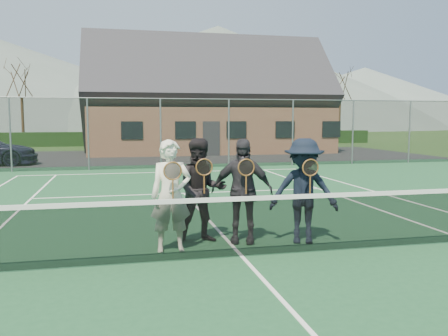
{
  "coord_description": "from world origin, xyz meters",
  "views": [
    {
      "loc": [
        -1.86,
        -6.92,
        2.15
      ],
      "look_at": [
        0.06,
        1.5,
        1.25
      ],
      "focal_mm": 38.0,
      "sensor_mm": 36.0,
      "label": 1
    }
  ],
  "objects_px": {
    "clubhouse": "(207,90)",
    "player_a": "(171,196)",
    "tennis_net": "(242,224)",
    "player_b": "(201,190)",
    "player_c": "(242,191)",
    "player_d": "(304,191)"
  },
  "relations": [
    {
      "from": "player_b",
      "to": "player_d",
      "type": "relative_size",
      "value": 1.0
    },
    {
      "from": "tennis_net",
      "to": "player_d",
      "type": "height_order",
      "value": "player_d"
    },
    {
      "from": "player_a",
      "to": "player_c",
      "type": "height_order",
      "value": "same"
    },
    {
      "from": "player_c",
      "to": "player_d",
      "type": "bearing_deg",
      "value": -14.38
    },
    {
      "from": "player_d",
      "to": "tennis_net",
      "type": "bearing_deg",
      "value": -154.95
    },
    {
      "from": "tennis_net",
      "to": "player_a",
      "type": "bearing_deg",
      "value": 150.36
    },
    {
      "from": "tennis_net",
      "to": "player_b",
      "type": "distance_m",
      "value": 1.19
    },
    {
      "from": "player_a",
      "to": "player_c",
      "type": "bearing_deg",
      "value": 11.81
    },
    {
      "from": "tennis_net",
      "to": "player_c",
      "type": "bearing_deg",
      "value": 75.28
    },
    {
      "from": "clubhouse",
      "to": "player_a",
      "type": "height_order",
      "value": "clubhouse"
    },
    {
      "from": "clubhouse",
      "to": "player_b",
      "type": "relative_size",
      "value": 8.67
    },
    {
      "from": "clubhouse",
      "to": "player_c",
      "type": "bearing_deg",
      "value": -99.27
    },
    {
      "from": "clubhouse",
      "to": "player_d",
      "type": "xyz_separation_m",
      "value": [
        -2.76,
        -23.42,
        -3.07
      ]
    },
    {
      "from": "player_c",
      "to": "player_d",
      "type": "distance_m",
      "value": 1.06
    },
    {
      "from": "clubhouse",
      "to": "player_b",
      "type": "bearing_deg",
      "value": -100.96
    },
    {
      "from": "player_b",
      "to": "tennis_net",
      "type": "bearing_deg",
      "value": -66.58
    },
    {
      "from": "clubhouse",
      "to": "player_b",
      "type": "height_order",
      "value": "clubhouse"
    },
    {
      "from": "tennis_net",
      "to": "player_b",
      "type": "relative_size",
      "value": 6.49
    },
    {
      "from": "player_b",
      "to": "player_d",
      "type": "bearing_deg",
      "value": -15.0
    },
    {
      "from": "player_b",
      "to": "player_c",
      "type": "distance_m",
      "value": 0.7
    },
    {
      "from": "player_c",
      "to": "player_a",
      "type": "bearing_deg",
      "value": -168.19
    },
    {
      "from": "player_b",
      "to": "clubhouse",
      "type": "bearing_deg",
      "value": 79.04
    }
  ]
}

